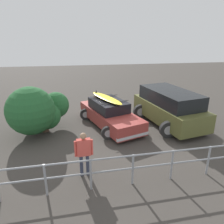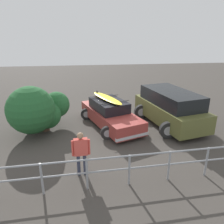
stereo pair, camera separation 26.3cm
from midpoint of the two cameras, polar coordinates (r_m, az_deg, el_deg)
The scene contains 6 objects.
ground_plane at distance 11.70m, azimuth 2.60°, elevation -2.79°, with size 44.00×44.00×0.02m, color #423D38.
sedan_car at distance 11.15m, azimuth 0.16°, elevation -0.44°, with size 3.04×4.62×1.59m.
suv_car at distance 11.53m, azimuth 15.53°, elevation 1.15°, with size 3.18×4.68×1.82m.
person_bystander at distance 7.25m, azimuth -7.06°, elevation -9.86°, with size 0.61×0.21×1.56m.
railing_fence at distance 6.81m, azimuth 0.19°, elevation -14.32°, with size 9.22×0.45×1.05m.
bush_near_left at distance 10.70m, azimuth -18.24°, elevation 0.81°, with size 2.70×3.09×2.36m.
Camera 2 is at (1.80, 10.63, 4.54)m, focal length 35.00 mm.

